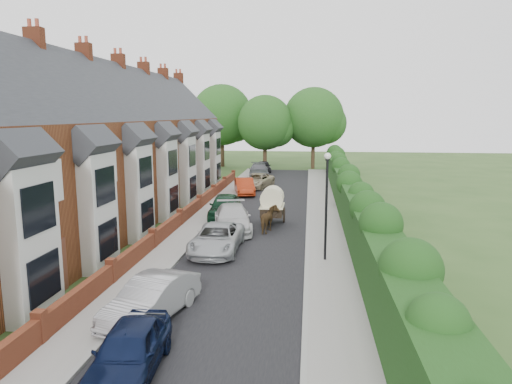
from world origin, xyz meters
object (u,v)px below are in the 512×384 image
at_px(car_silver_a, 152,299).
at_px(car_grey, 259,170).
at_px(car_silver_b, 217,238).
at_px(horse_cart, 272,203).
at_px(car_navy, 129,351).
at_px(car_red, 244,186).
at_px(lamppost, 327,193).
at_px(car_white, 232,218).
at_px(car_beige, 256,181).
at_px(horse, 269,220).
at_px(car_black, 264,166).
at_px(car_green, 225,206).

bearing_deg(car_silver_a, car_grey, 105.02).
xyz_separation_m(car_silver_b, horse_cart, (2.30, 6.08, 0.70)).
distance_m(car_navy, car_red, 28.02).
bearing_deg(car_silver_b, lamppost, -10.90).
xyz_separation_m(lamppost, car_grey, (-6.40, 29.00, -2.55)).
bearing_deg(horse_cart, car_grey, 98.59).
bearing_deg(car_red, car_grey, 76.76).
height_order(lamppost, car_white, lamppost).
height_order(car_white, horse_cart, horse_cart).
height_order(car_silver_b, car_beige, car_silver_b).
relative_size(car_grey, horse, 2.80).
bearing_deg(car_navy, car_black, 86.96).
height_order(car_silver_a, car_red, car_red).
xyz_separation_m(car_white, car_black, (-1.00, 28.68, -0.08)).
distance_m(car_grey, car_black, 4.95).
relative_size(car_silver_a, car_beige, 0.88).
xyz_separation_m(car_grey, horse, (3.31, -23.90, 0.03)).
xyz_separation_m(car_navy, car_black, (-0.85, 44.15, -0.02)).
relative_size(car_white, car_grey, 1.01).
bearing_deg(car_silver_a, car_white, 101.05).
bearing_deg(car_black, lamppost, -88.81).
bearing_deg(car_silver_b, car_black, 91.24).
xyz_separation_m(car_navy, car_red, (-0.93, 28.00, 0.02)).
relative_size(car_beige, horse_cart, 1.46).
bearing_deg(car_navy, lamppost, 57.66).
xyz_separation_m(lamppost, car_green, (-6.40, 8.60, -2.49)).
bearing_deg(horse, car_grey, -72.38).
height_order(car_grey, horse_cart, horse_cart).
bearing_deg(car_white, lamppost, -56.85).
bearing_deg(car_navy, car_silver_a, 95.37).
bearing_deg(lamppost, car_red, 109.78).
distance_m(car_silver_a, car_black, 40.79).
relative_size(car_silver_a, car_white, 0.83).
distance_m(car_red, car_black, 16.15).
bearing_deg(car_beige, car_silver_a, -76.36).
relative_size(car_navy, horse, 2.20).
distance_m(car_silver_a, car_silver_b, 7.86).
distance_m(car_white, car_black, 28.70).
relative_size(car_silver_a, car_red, 1.00).
bearing_deg(car_red, horse_cart, -86.07).
relative_size(car_silver_b, car_red, 1.14).
height_order(lamppost, horse_cart, lamppost).
relative_size(car_green, car_grey, 0.92).
xyz_separation_m(car_silver_b, horse, (2.30, 4.10, 0.09)).
distance_m(car_white, car_grey, 23.76).
distance_m(car_white, car_beige, 16.22).
bearing_deg(car_navy, horse, 77.01).
height_order(car_navy, car_silver_a, car_silver_a).
height_order(car_navy, car_beige, car_navy).
distance_m(car_navy, car_black, 44.16).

